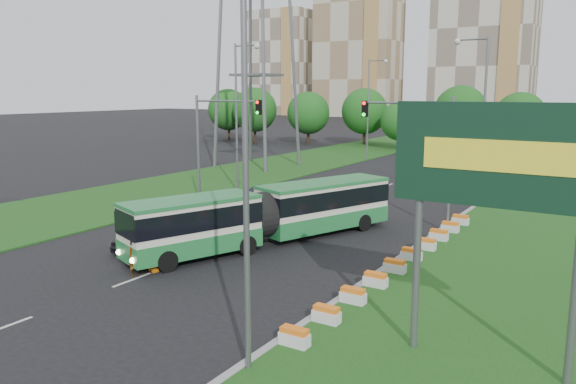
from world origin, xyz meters
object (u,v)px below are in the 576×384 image
Objects in this scene: traffic_mast_left at (215,133)px; shopping_trolley at (154,265)px; articulated_bus at (266,214)px; car_left_far at (261,196)px; pedestrian at (135,258)px; traffic_mast_median at (424,141)px; billboard at (498,167)px; car_left_near at (147,235)px.

traffic_mast_left is 12.60× the size of shopping_trolley.
articulated_bus reaches higher than car_left_far.
articulated_bus is 25.64× the size of shopping_trolley.
pedestrian is (4.09, -16.04, 0.13)m from car_left_far.
traffic_mast_median is 1.86× the size of car_left_far.
car_left_far is at bearing 119.90° from shopping_trolley.
shopping_trolley is (-15.27, 1.36, -5.85)m from billboard.
car_left_near is (4.20, -10.95, -4.63)m from traffic_mast_left.
pedestrian is (7.01, -14.45, -4.52)m from traffic_mast_left.
car_left_near is at bearing 153.22° from shopping_trolley.
pedestrian is at bearing 177.95° from billboard.
car_left_near is 12.61m from car_left_far.
pedestrian is 2.63× the size of shopping_trolley.
traffic_mast_left is 16.68m from pedestrian.
pedestrian reaches higher than car_left_far.
billboard is at bearing -15.58° from car_left_near.
articulated_bus is at bearing 39.30° from car_left_near.
shopping_trolley is (0.35, 0.80, -0.52)m from pedestrian.
traffic_mast_left is at bearing 107.79° from car_left_near.
pedestrian reaches higher than car_left_near.
shopping_trolley is (-1.56, -7.01, -1.33)m from articulated_bus.
articulated_bus is 8.08m from pedestrian.
traffic_mast_left is 4.79× the size of pedestrian.
pedestrian is at bearing -99.64° from shopping_trolley.
car_left_near reaches higher than shopping_trolley.
articulated_bus reaches higher than car_left_near.
articulated_bus is (8.91, -6.63, -3.71)m from traffic_mast_left.
articulated_bus is (-13.71, 8.37, -4.52)m from billboard.
billboard reaches higher than car_left_near.
billboard reaches higher than car_left_far.
traffic_mast_median is 12.60× the size of shopping_trolley.
traffic_mast_median is 15.19m from traffic_mast_left.
pedestrian is at bearing -64.12° from traffic_mast_left.
traffic_mast_median and traffic_mast_left have the same top height.
pedestrian is at bearing -83.06° from articulated_bus.
articulated_bus reaches higher than shopping_trolley.
traffic_mast_left is at bearing 35.68° from pedestrian.
traffic_mast_median reaches higher than articulated_bus.
traffic_mast_median reaches higher than shopping_trolley.
pedestrian is (-1.90, -7.82, -0.81)m from articulated_bus.
billboard is 12.60× the size of shopping_trolley.
traffic_mast_median is 1.89× the size of car_left_near.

